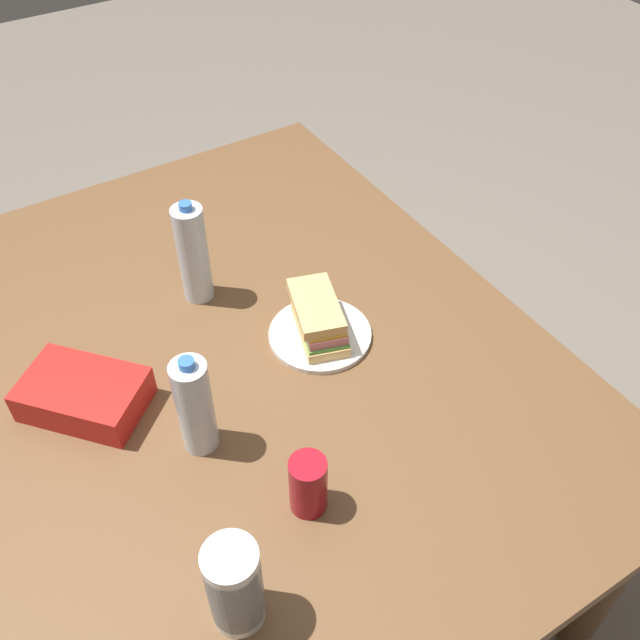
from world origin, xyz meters
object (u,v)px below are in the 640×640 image
object	(u,v)px
soda_can_red	(308,485)
chip_bag	(84,394)
sandwich	(319,318)
water_bottle_tall	(193,254)
paper_plate	(320,334)
plastic_cup_stack	(235,586)
dining_table	(245,376)
water_bottle_spare	(195,406)

from	to	relation	value
soda_can_red	chip_bag	bearing A→B (deg)	31.85
sandwich	chip_bag	size ratio (longest dim) A/B	0.88
sandwich	water_bottle_tall	world-z (taller)	water_bottle_tall
paper_plate	plastic_cup_stack	world-z (taller)	plastic_cup_stack
chip_bag	plastic_cup_stack	distance (m)	0.53
sandwich	water_bottle_tall	xyz separation A→B (m)	(0.26, 0.16, 0.07)
chip_bag	dining_table	bearing A→B (deg)	42.60
chip_bag	water_bottle_tall	bearing A→B (deg)	77.33
paper_plate	water_bottle_tall	world-z (taller)	water_bottle_tall
paper_plate	chip_bag	bearing A→B (deg)	80.76
sandwich	water_bottle_spare	bearing A→B (deg)	110.01
sandwich	chip_bag	world-z (taller)	sandwich
dining_table	plastic_cup_stack	size ratio (longest dim) A/B	8.29
soda_can_red	chip_bag	distance (m)	0.49
paper_plate	sandwich	size ratio (longest dim) A/B	1.09
sandwich	plastic_cup_stack	bearing A→B (deg)	136.74
sandwich	water_bottle_tall	distance (m)	0.31
plastic_cup_stack	dining_table	bearing A→B (deg)	-27.61
chip_bag	plastic_cup_stack	bearing A→B (deg)	-34.36
paper_plate	water_bottle_spare	size ratio (longest dim) A/B	0.97
dining_table	water_bottle_tall	xyz separation A→B (m)	(0.21, 0.00, 0.20)
sandwich	water_bottle_spare	xyz separation A→B (m)	(-0.12, 0.33, 0.05)
paper_plate	water_bottle_spare	xyz separation A→B (m)	(-0.12, 0.33, 0.10)
water_bottle_spare	dining_table	bearing A→B (deg)	-45.79
soda_can_red	water_bottle_spare	bearing A→B (deg)	25.27
dining_table	paper_plate	xyz separation A→B (m)	(-0.05, -0.16, 0.08)
soda_can_red	chip_bag	size ratio (longest dim) A/B	0.53
water_bottle_tall	water_bottle_spare	distance (m)	0.41
dining_table	sandwich	distance (m)	0.21
dining_table	chip_bag	xyz separation A→B (m)	(0.03, 0.32, 0.11)
paper_plate	water_bottle_spare	distance (m)	0.37
plastic_cup_stack	water_bottle_spare	bearing A→B (deg)	-14.94
dining_table	chip_bag	distance (m)	0.34
sandwich	dining_table	bearing A→B (deg)	75.14
dining_table	sandwich	bearing A→B (deg)	-104.86
dining_table	sandwich	size ratio (longest dim) A/B	7.58
water_bottle_spare	paper_plate	bearing A→B (deg)	-70.65
plastic_cup_stack	chip_bag	bearing A→B (deg)	7.44
chip_bag	plastic_cup_stack	world-z (taller)	plastic_cup_stack
soda_can_red	water_bottle_spare	world-z (taller)	water_bottle_spare
sandwich	water_bottle_spare	distance (m)	0.36
paper_plate	soda_can_red	world-z (taller)	soda_can_red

